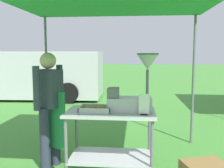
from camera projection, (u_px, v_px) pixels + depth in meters
The scene contains 8 objects.
ground_plane at pixel (134, 102), 8.39m from camera, with size 70.00×70.00×0.00m, color #478E38.
stall_canopy at pixel (111, 3), 3.19m from camera, with size 2.85×2.58×2.32m.
donut_cart at pixel (111, 129), 3.28m from camera, with size 1.14×0.66×0.86m.
donut_tray at pixel (96, 110), 3.20m from camera, with size 0.40×0.28×0.07m.
donut_fryer at pixel (134, 90), 3.19m from camera, with size 0.63×0.28×0.74m.
menu_sign at pixel (144, 106), 3.02m from camera, with size 0.13×0.05×0.26m.
vendor at pixel (50, 104), 3.48m from camera, with size 0.46×0.52×1.61m.
van_silver at pixel (31, 74), 9.17m from camera, with size 5.22×2.28×1.69m.
Camera 1 is at (0.06, -2.29, 1.58)m, focal length 40.39 mm.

